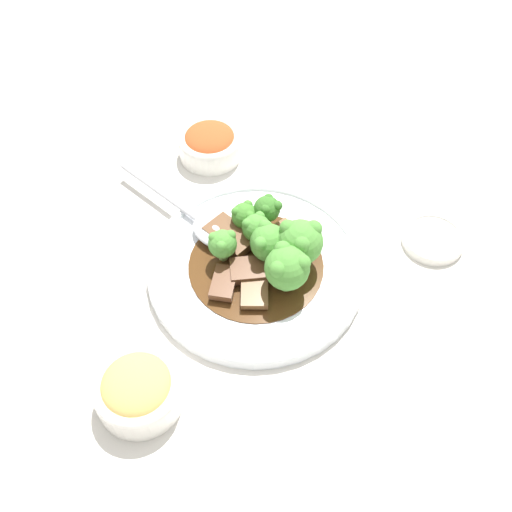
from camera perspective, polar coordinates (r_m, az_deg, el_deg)
name	(u,v)px	position (r m, az deg, el deg)	size (l,w,h in m)	color
ground_plane	(256,272)	(0.76, 0.00, -1.54)	(4.00, 4.00, 0.00)	silver
main_plate	(256,267)	(0.75, 0.00, -1.10)	(0.27, 0.27, 0.02)	white
beef_strip_0	(290,238)	(0.76, 3.26, 1.74)	(0.05, 0.05, 0.02)	brown
beef_strip_1	(255,291)	(0.71, -0.14, -3.39)	(0.04, 0.05, 0.01)	brown
beef_strip_2	(224,283)	(0.72, -3.08, -2.55)	(0.03, 0.05, 0.01)	#56331E
beef_strip_3	(230,236)	(0.76, -2.48, 1.92)	(0.07, 0.07, 0.01)	brown
beef_strip_4	(254,270)	(0.73, -0.20, -1.31)	(0.06, 0.05, 0.01)	#56331E
broccoli_floret_0	(287,267)	(0.69, 2.98, -1.08)	(0.05, 0.05, 0.06)	#8EB756
broccoli_floret_1	(223,243)	(0.73, -3.20, 1.21)	(0.04, 0.04, 0.05)	#8EB756
broccoli_floret_2	(256,228)	(0.74, 0.03, 2.73)	(0.04, 0.04, 0.04)	#8EB756
broccoli_floret_3	(269,242)	(0.73, 1.26, 1.34)	(0.05, 0.05, 0.05)	#8EB756
broccoli_floret_4	(300,242)	(0.71, 4.24, 1.38)	(0.06, 0.06, 0.07)	#7FA84C
broccoli_floret_5	(245,215)	(0.76, -1.08, 3.90)	(0.03, 0.03, 0.04)	#8EB756
broccoli_floret_6	(269,209)	(0.76, 1.25, 4.49)	(0.03, 0.03, 0.05)	#8EB756
serving_spoon	(208,226)	(0.77, -4.60, 2.89)	(0.20, 0.13, 0.01)	#B7B7BC
side_bowl_kimchi	(210,143)	(0.88, -4.41, 10.67)	(0.09, 0.09, 0.04)	white
side_bowl_appetizer	(138,390)	(0.66, -11.18, -12.38)	(0.09, 0.09, 0.05)	white
sauce_dish	(433,239)	(0.81, 16.51, 1.59)	(0.08, 0.08, 0.01)	white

